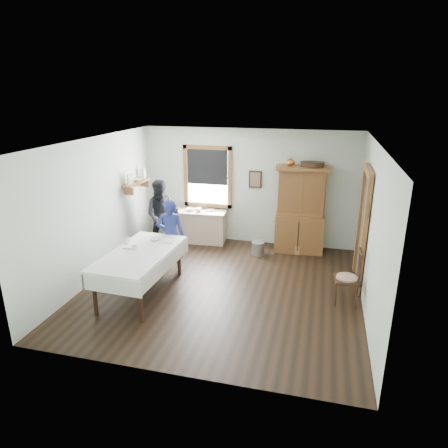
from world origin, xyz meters
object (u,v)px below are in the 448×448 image
(work_counter, at_px, (198,226))
(woman_blue, at_px, (171,238))
(spindle_chair, at_px, (347,277))
(pail, at_px, (258,248))
(china_hutch, at_px, (300,210))
(figure_dark, at_px, (162,217))
(dining_table, at_px, (141,273))
(wicker_basket, at_px, (292,248))

(work_counter, distance_m, woman_blue, 1.72)
(spindle_chair, relative_size, pail, 3.33)
(china_hutch, height_order, pail, china_hutch)
(woman_blue, bearing_deg, figure_dark, -79.76)
(spindle_chair, xyz_separation_m, figure_dark, (-4.05, 1.63, 0.25))
(figure_dark, bearing_deg, dining_table, -90.62)
(spindle_chair, distance_m, pail, 2.54)
(dining_table, bearing_deg, figure_dark, 102.12)
(work_counter, distance_m, spindle_chair, 4.03)
(china_hutch, relative_size, woman_blue, 1.40)
(dining_table, xyz_separation_m, pail, (1.75, 2.27, -0.25))
(pail, bearing_deg, dining_table, -127.60)
(work_counter, relative_size, dining_table, 0.67)
(china_hutch, distance_m, wicker_basket, 0.88)
(china_hutch, height_order, figure_dark, china_hutch)
(wicker_basket, xyz_separation_m, woman_blue, (-2.30, -1.56, 0.59))
(figure_dark, bearing_deg, woman_blue, -73.03)
(spindle_chair, relative_size, woman_blue, 0.71)
(dining_table, relative_size, pail, 6.78)
(spindle_chair, height_order, pail, spindle_chair)
(wicker_basket, relative_size, woman_blue, 0.27)
(wicker_basket, bearing_deg, figure_dark, -171.51)
(pail, height_order, figure_dark, figure_dark)
(figure_dark, bearing_deg, pail, -10.03)
(spindle_chair, distance_m, figure_dark, 4.37)
(wicker_basket, distance_m, figure_dark, 3.04)
(work_counter, relative_size, pail, 4.57)
(pail, xyz_separation_m, wicker_basket, (0.73, 0.33, -0.04))
(china_hutch, distance_m, dining_table, 3.81)
(dining_table, distance_m, pail, 2.88)
(dining_table, relative_size, spindle_chair, 2.03)
(woman_blue, bearing_deg, pail, -161.51)
(dining_table, distance_m, wicker_basket, 3.61)
(pail, bearing_deg, work_counter, 163.39)
(china_hutch, relative_size, pail, 6.60)
(china_hutch, xyz_separation_m, dining_table, (-2.61, -2.72, -0.58))
(woman_blue, xyz_separation_m, figure_dark, (-0.64, 1.12, 0.05))
(china_hutch, relative_size, dining_table, 0.97)
(dining_table, height_order, woman_blue, woman_blue)
(spindle_chair, bearing_deg, china_hutch, 109.50)
(china_hutch, bearing_deg, dining_table, -138.09)
(dining_table, xyz_separation_m, woman_blue, (0.18, 1.05, 0.30))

